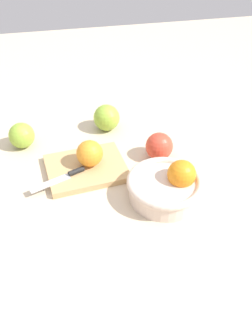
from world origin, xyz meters
The scene contains 8 objects.
ground_plane centered at (0.00, 0.00, 0.00)m, with size 2.40×2.40×0.00m, color beige.
bowl centered at (-0.11, 0.15, 0.04)m, with size 0.19×0.19×0.10m.
cutting_board centered at (0.07, 0.00, 0.01)m, with size 0.21×0.17×0.02m, color tan.
orange_on_board centered at (0.06, -0.01, 0.05)m, with size 0.07×0.07×0.07m, color orange.
knife centered at (0.13, 0.04, 0.02)m, with size 0.15×0.07×0.01m.
apple_front_center centered at (-0.02, -0.20, 0.04)m, with size 0.08×0.08×0.08m, color #8EB738.
apple_front_right centered at (0.24, -0.16, 0.04)m, with size 0.08×0.08×0.08m, color #8EB738.
apple_mid_left centered at (-0.14, -0.02, 0.04)m, with size 0.08×0.08×0.08m, color #D6422D.
Camera 1 is at (0.13, 0.77, 0.64)m, focal length 38.17 mm.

